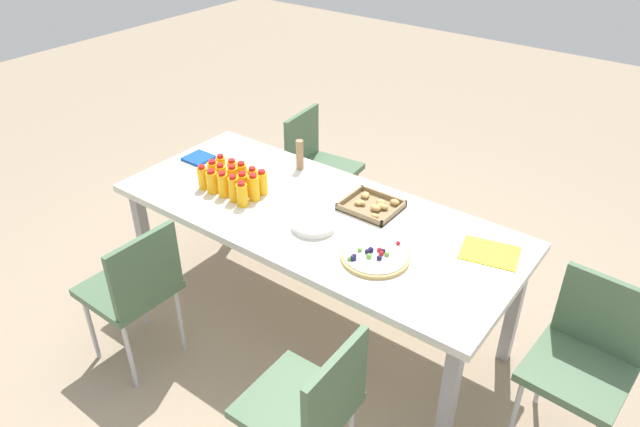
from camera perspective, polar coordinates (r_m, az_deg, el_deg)
name	(u,v)px	position (r m, az deg, el deg)	size (l,w,h in m)	color
ground_plane	(315,319)	(3.45, -0.44, -10.21)	(12.00, 12.00, 0.00)	gray
party_table	(315,222)	(3.04, -0.50, -0.85)	(2.12, 0.90, 0.73)	silver
chair_near_left	(135,286)	(3.03, -17.50, -6.68)	(0.41, 0.41, 0.83)	#4C6B4C
chair_near_right	(310,404)	(2.38, -0.94, -18.03)	(0.41, 0.41, 0.83)	#4C6B4C
chair_end	(586,355)	(2.79, 24.37, -12.37)	(0.42, 0.42, 0.83)	#4C6B4C
chair_far_left	(317,161)	(4.00, -0.32, 5.07)	(0.44, 0.44, 0.83)	#4C6B4C
juice_bottle_0	(203,178)	(3.25, -11.31, 3.43)	(0.05, 0.05, 0.14)	#FAAF14
juice_bottle_1	(212,182)	(3.20, -10.43, 3.04)	(0.06, 0.06, 0.13)	#F9AB14
juice_bottle_2	(223,185)	(3.15, -9.39, 2.75)	(0.05, 0.05, 0.14)	#F9AD14
juice_bottle_3	(234,189)	(3.10, -8.37, 2.38)	(0.05, 0.05, 0.15)	#F9AC14
juice_bottle_4	(242,194)	(3.05, -7.57, 1.84)	(0.06, 0.06, 0.14)	#F8AD14
juice_bottle_5	(213,172)	(3.29, -10.32, 3.96)	(0.06, 0.06, 0.14)	#FAAE14
juice_bottle_6	(221,176)	(3.24, -9.57, 3.59)	(0.06, 0.06, 0.14)	#F9AB14
juice_bottle_7	(233,179)	(3.19, -8.44, 3.36)	(0.06, 0.06, 0.15)	#FAAF14
juice_bottle_8	(243,185)	(3.14, -7.49, 2.79)	(0.06, 0.06, 0.14)	#F9AB14
juice_bottle_9	(254,188)	(3.10, -6.45, 2.52)	(0.06, 0.06, 0.15)	#F9AF14
juice_bottle_10	(221,167)	(3.33, -9.55, 4.47)	(0.05, 0.05, 0.14)	#FAAC14
juice_bottle_11	(232,171)	(3.29, -8.49, 4.08)	(0.06, 0.06, 0.14)	#FAAF14
juice_bottle_12	(242,175)	(3.23, -7.59, 3.75)	(0.06, 0.06, 0.14)	#F9AB14
juice_bottle_13	(253,179)	(3.19, -6.54, 3.32)	(0.05, 0.05, 0.13)	#FBAB14
juice_bottle_14	(262,183)	(3.15, -5.64, 3.00)	(0.06, 0.06, 0.14)	#FAAE14
fruit_pizza	(375,256)	(2.68, 5.34, -4.14)	(0.32, 0.32, 0.05)	tan
snack_tray	(373,206)	(3.04, 5.16, 0.76)	(0.28, 0.25, 0.04)	olive
plate_stack	(314,225)	(2.87, -0.60, -1.11)	(0.22, 0.22, 0.03)	silver
napkin_stack	(199,158)	(3.59, -11.69, 5.29)	(0.15, 0.15, 0.02)	#194CA5
cardboard_tube	(300,155)	(3.37, -1.98, 5.71)	(0.04, 0.04, 0.18)	#9E7A56
paper_folder	(490,253)	(2.82, 16.15, -3.69)	(0.26, 0.20, 0.01)	yellow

